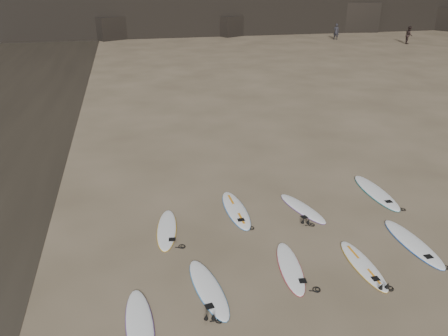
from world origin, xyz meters
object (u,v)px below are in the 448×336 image
object	(u,v)px
person_a	(336,32)
surfboard_8	(376,192)
surfboard_3	(363,265)
surfboard_0	(140,325)
surfboard_1	(208,288)
surfboard_5	(167,229)
surfboard_2	(290,267)
person_b	(409,35)
surfboard_4	(413,243)
surfboard_7	(302,208)
surfboard_6	(236,209)

from	to	relation	value
person_a	surfboard_8	bearing A→B (deg)	107.16
surfboard_3	person_a	distance (m)	42.96
surfboard_0	surfboard_1	world-z (taller)	same
surfboard_5	surfboard_8	xyz separation A→B (m)	(7.28, 0.80, 0.01)
surfboard_2	surfboard_0	bearing A→B (deg)	-154.46
surfboard_0	person_b	bearing A→B (deg)	47.53
person_b	surfboard_4	bearing A→B (deg)	174.41
person_b	surfboard_5	bearing A→B (deg)	165.30
surfboard_2	surfboard_7	size ratio (longest dim) A/B	1.01
surfboard_8	person_a	distance (m)	38.64
surfboard_8	person_b	distance (m)	37.68
surfboard_6	person_b	world-z (taller)	person_b
surfboard_2	person_a	distance (m)	43.50
surfboard_2	surfboard_8	world-z (taller)	surfboard_8
surfboard_6	person_a	size ratio (longest dim) A/B	1.45
surfboard_6	surfboard_5	bearing A→B (deg)	-164.66
surfboard_8	person_a	xyz separation A→B (m)	(15.50, 35.38, 0.83)
surfboard_5	surfboard_8	world-z (taller)	surfboard_8
surfboard_4	person_b	xyz separation A→B (m)	(22.29, 33.83, 0.85)
surfboard_1	surfboard_2	size ratio (longest dim) A/B	1.06
surfboard_2	surfboard_4	world-z (taller)	surfboard_4
surfboard_5	person_a	world-z (taller)	person_a
surfboard_7	person_b	size ratio (longest dim) A/B	1.22
surfboard_0	person_b	world-z (taller)	person_b
surfboard_8	surfboard_2	bearing A→B (deg)	-142.68
surfboard_6	surfboard_7	world-z (taller)	surfboard_6
surfboard_2	person_a	world-z (taller)	person_a
surfboard_1	surfboard_4	size ratio (longest dim) A/B	0.93
surfboard_7	person_a	bearing A→B (deg)	46.43
person_a	person_b	distance (m)	7.68
surfboard_5	person_a	bearing A→B (deg)	65.93
surfboard_0	surfboard_2	size ratio (longest dim) A/B	1.06
surfboard_1	surfboard_6	world-z (taller)	surfboard_6
surfboard_2	person_b	distance (m)	42.93
surfboard_2	surfboard_3	size ratio (longest dim) A/B	1.01
surfboard_0	surfboard_5	bearing A→B (deg)	73.44
surfboard_3	surfboard_4	size ratio (longest dim) A/B	0.87
surfboard_1	person_a	xyz separation A→B (m)	(22.07, 39.05, 0.83)
surfboard_8	surfboard_6	bearing A→B (deg)	-178.55
surfboard_0	surfboard_3	xyz separation A→B (m)	(5.75, 0.91, -0.00)
surfboard_3	surfboard_6	bearing A→B (deg)	125.27
surfboard_2	surfboard_3	xyz separation A→B (m)	(1.88, -0.31, -0.00)
surfboard_0	surfboard_3	distance (m)	5.82
surfboard_6	surfboard_7	bearing A→B (deg)	-11.31
person_b	surfboard_7	bearing A→B (deg)	169.65
surfboard_1	surfboard_8	size ratio (longest dim) A/B	0.87
surfboard_0	surfboard_3	world-z (taller)	surfboard_0
surfboard_8	surfboard_3	bearing A→B (deg)	-124.32
surfboard_1	surfboard_5	distance (m)	2.95
surfboard_7	surfboard_3	bearing A→B (deg)	-98.89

